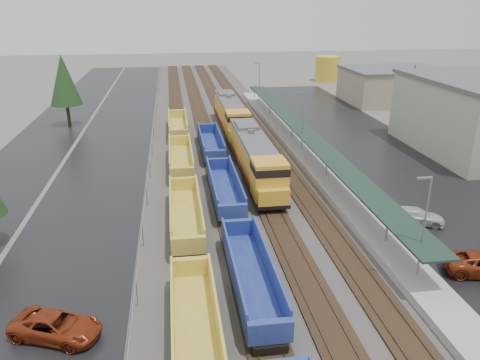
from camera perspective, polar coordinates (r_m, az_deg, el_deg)
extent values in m
cube|color=#302D2B|center=(68.64, -2.46, 5.39)|extent=(20.00, 160.00, 0.08)
cube|color=black|center=(68.29, -7.49, 5.25)|extent=(2.60, 160.00, 0.15)
cube|color=#473326|center=(68.26, -8.11, 5.31)|extent=(0.08, 160.00, 0.07)
cube|color=#473326|center=(68.27, -6.89, 5.37)|extent=(0.08, 160.00, 0.07)
cube|color=black|center=(68.44, -4.13, 5.41)|extent=(2.60, 160.00, 0.15)
cube|color=#473326|center=(68.37, -4.74, 5.47)|extent=(0.08, 160.00, 0.07)
cube|color=#473326|center=(68.47, -3.53, 5.53)|extent=(0.08, 160.00, 0.07)
cube|color=black|center=(68.83, -0.80, 5.55)|extent=(2.60, 160.00, 0.15)
cube|color=#473326|center=(68.71, -1.40, 5.62)|extent=(0.08, 160.00, 0.07)
cube|color=#473326|center=(68.90, -0.20, 5.66)|extent=(0.08, 160.00, 0.07)
cube|color=black|center=(69.45, 2.49, 5.67)|extent=(2.60, 160.00, 0.15)
cube|color=#473326|center=(69.29, 1.91, 5.74)|extent=(0.08, 160.00, 0.07)
cube|color=#473326|center=(69.55, 3.08, 5.78)|extent=(0.08, 160.00, 0.07)
cube|color=black|center=(68.83, -15.02, 4.71)|extent=(10.00, 160.00, 0.02)
cube|color=black|center=(70.75, -23.09, 4.16)|extent=(9.00, 160.00, 0.02)
cube|color=black|center=(64.11, 15.70, 3.46)|extent=(16.00, 100.00, 0.02)
cube|color=#9E9B93|center=(60.83, 7.49, 3.49)|extent=(3.00, 80.00, 0.70)
cylinder|color=gray|center=(38.49, 17.50, -5.49)|extent=(0.16, 0.16, 2.40)
cylinder|color=gray|center=(51.29, 10.52, 1.80)|extent=(0.16, 0.16, 2.40)
cylinder|color=gray|center=(65.04, 6.38, 6.10)|extent=(0.16, 0.16, 2.40)
cylinder|color=gray|center=(79.24, 3.68, 8.86)|extent=(0.16, 0.16, 2.40)
cylinder|color=gray|center=(93.69, 1.78, 10.77)|extent=(0.16, 0.16, 2.40)
cube|color=#192E22|center=(60.05, 7.61, 6.08)|extent=(2.60, 65.00, 0.15)
cylinder|color=gray|center=(33.67, 21.45, -5.94)|extent=(0.12, 0.12, 8.00)
cube|color=gray|center=(31.95, 21.58, 0.24)|extent=(1.00, 0.15, 0.12)
cylinder|color=gray|center=(59.85, 7.65, 6.82)|extent=(0.12, 0.12, 8.00)
cube|color=gray|center=(58.90, 7.36, 10.49)|extent=(1.00, 0.15, 0.12)
cylinder|color=gray|center=(88.49, 2.37, 11.54)|extent=(0.12, 0.12, 8.00)
cube|color=gray|center=(87.85, 2.07, 14.04)|extent=(1.00, 0.15, 0.12)
cylinder|color=gray|center=(31.25, -12.46, -13.45)|extent=(0.08, 0.08, 2.00)
cylinder|color=gray|center=(38.12, -11.75, -6.69)|extent=(0.08, 0.08, 2.00)
cylinder|color=gray|center=(45.37, -11.28, -2.04)|extent=(0.08, 0.08, 2.00)
cylinder|color=gray|center=(52.83, -10.94, 1.31)|extent=(0.08, 0.08, 2.00)
cylinder|color=gray|center=(60.43, -10.68, 3.83)|extent=(0.08, 0.08, 2.00)
cylinder|color=gray|center=(68.13, -10.48, 5.78)|extent=(0.08, 0.08, 2.00)
cylinder|color=gray|center=(75.88, -10.32, 7.33)|extent=(0.08, 0.08, 2.00)
cylinder|color=gray|center=(83.68, -10.19, 8.60)|extent=(0.08, 0.08, 2.00)
cylinder|color=gray|center=(91.52, -10.08, 9.64)|extent=(0.08, 0.08, 2.00)
cylinder|color=gray|center=(99.38, -9.99, 10.53)|extent=(0.08, 0.08, 2.00)
cylinder|color=gray|center=(107.27, -9.91, 11.28)|extent=(0.08, 0.08, 2.00)
cylinder|color=gray|center=(115.16, -9.84, 11.93)|extent=(0.08, 0.08, 2.00)
cylinder|color=gray|center=(123.08, -9.78, 12.50)|extent=(0.08, 0.08, 2.00)
cylinder|color=gray|center=(131.00, -9.73, 12.99)|extent=(0.08, 0.08, 2.00)
cylinder|color=gray|center=(138.93, -9.68, 13.44)|extent=(0.08, 0.08, 2.00)
cube|color=gray|center=(67.88, -10.54, 6.59)|extent=(0.05, 160.00, 0.05)
cube|color=gray|center=(97.05, 18.22, 10.77)|extent=(18.00, 14.00, 6.00)
cube|color=#59595B|center=(96.58, 18.44, 12.66)|extent=(18.36, 14.28, 0.50)
ellipsoid|color=#515D48|center=(207.94, -15.26, 15.14)|extent=(154.00, 110.00, 19.80)
ellipsoid|color=#515D48|center=(221.56, 4.04, 16.10)|extent=(196.00, 140.00, 25.20)
ellipsoid|color=#515D48|center=(254.82, 19.72, 15.61)|extent=(168.00, 120.00, 21.60)
cylinder|color=#332316|center=(79.34, -20.18, 7.46)|extent=(0.50, 0.50, 3.30)
cone|color=black|center=(78.36, -20.68, 11.36)|extent=(4.84, 4.84, 7.70)
cylinder|color=#332316|center=(74.54, 19.78, 6.59)|extent=(0.50, 0.50, 3.00)
cone|color=black|center=(73.57, 20.26, 10.35)|extent=(4.40, 4.40, 7.00)
cube|color=black|center=(52.13, 1.73, 1.28)|extent=(3.14, 20.96, 0.42)
cube|color=#BB7E1B|center=(52.54, 1.55, 3.49)|extent=(2.94, 16.77, 3.14)
cube|color=#BB7E1B|center=(43.91, 3.59, 0.18)|extent=(3.14, 3.35, 3.56)
cube|color=black|center=(43.55, 3.62, 1.47)|extent=(3.20, 3.41, 0.73)
cube|color=#BB7E1B|center=(42.59, 4.07, -2.03)|extent=(2.94, 1.05, 1.47)
cube|color=#59595B|center=(52.06, 1.57, 5.25)|extent=(2.99, 16.77, 0.37)
cube|color=maroon|center=(52.71, -0.06, 2.12)|extent=(0.04, 16.77, 0.37)
cube|color=maroon|center=(53.19, 3.12, 2.26)|extent=(0.04, 16.77, 0.37)
cube|color=black|center=(52.27, 1.72, 0.85)|extent=(2.31, 6.29, 0.63)
cube|color=black|center=(45.53, 3.31, -2.17)|extent=(2.52, 4.19, 0.52)
cube|color=black|center=(59.09, 0.50, 3.36)|extent=(2.52, 4.19, 0.52)
cylinder|color=#59595B|center=(52.98, 1.38, 5.88)|extent=(0.73, 0.73, 0.52)
cube|color=#59595B|center=(55.99, 0.84, 6.66)|extent=(2.52, 4.19, 0.52)
cube|color=black|center=(72.03, -1.17, 6.84)|extent=(3.14, 20.96, 0.42)
cube|color=#BB7E1B|center=(72.63, -1.29, 8.40)|extent=(2.94, 16.77, 3.14)
cube|color=#BB7E1B|center=(63.68, -0.26, 6.81)|extent=(3.14, 3.35, 3.56)
cube|color=black|center=(63.44, -0.26, 7.73)|extent=(3.20, 3.41, 0.73)
cube|color=#BB7E1B|center=(62.15, -0.01, 5.45)|extent=(2.94, 1.05, 1.47)
cube|color=#59595B|center=(72.29, -1.30, 9.70)|extent=(2.99, 16.77, 0.37)
cube|color=maroon|center=(72.75, -2.45, 7.39)|extent=(0.04, 16.77, 0.37)
cube|color=maroon|center=(73.11, -0.11, 7.48)|extent=(0.04, 16.77, 0.37)
cube|color=black|center=(72.13, -1.17, 6.52)|extent=(2.31, 6.29, 0.63)
cube|color=black|center=(65.08, -0.36, 5.02)|extent=(2.52, 4.19, 0.52)
cube|color=black|center=(79.19, -1.84, 7.89)|extent=(2.52, 4.19, 0.52)
cylinder|color=#59595B|center=(73.25, -1.40, 10.10)|extent=(0.73, 0.73, 0.52)
cube|color=#59595B|center=(76.33, -1.69, 10.50)|extent=(2.52, 4.19, 0.52)
cube|color=gold|center=(27.69, -5.37, -18.48)|extent=(2.58, 12.11, 0.25)
cube|color=gold|center=(27.13, -8.18, -17.16)|extent=(0.15, 12.11, 1.79)
cube|color=gold|center=(27.19, -2.71, -16.84)|extent=(0.15, 12.11, 1.79)
cube|color=gold|center=(32.40, -6.06, -10.53)|extent=(2.58, 0.50, 1.39)
cube|color=black|center=(32.34, -5.93, -12.67)|extent=(1.99, 2.19, 0.50)
cube|color=gold|center=(40.96, -6.63, -4.59)|extent=(2.58, 12.11, 0.25)
cube|color=gold|center=(40.58, -8.43, -3.54)|extent=(0.15, 12.11, 1.79)
cube|color=gold|center=(40.62, -4.92, -3.35)|extent=(0.15, 12.11, 1.79)
cube|color=gold|center=(35.07, -6.29, -7.92)|extent=(2.58, 0.50, 1.39)
cube|color=gold|center=(46.43, -6.95, -0.52)|extent=(2.58, 0.50, 1.39)
cube|color=black|center=(36.16, -6.28, -8.77)|extent=(1.99, 2.19, 0.50)
cube|color=black|center=(46.15, -6.86, -1.98)|extent=(1.99, 2.19, 0.50)
cube|color=gold|center=(55.44, -7.22, 2.30)|extent=(2.58, 12.11, 0.25)
cube|color=gold|center=(55.17, -8.55, 3.12)|extent=(0.15, 12.11, 1.79)
cube|color=gold|center=(55.20, -5.97, 3.25)|extent=(0.15, 12.11, 1.79)
cube|color=gold|center=(49.31, -7.06, 0.78)|extent=(2.58, 0.50, 1.39)
cube|color=gold|center=(61.21, -7.41, 4.77)|extent=(2.58, 0.50, 1.39)
cube|color=black|center=(50.31, -7.03, -0.01)|extent=(1.99, 2.19, 0.50)
cube|color=black|center=(60.83, -7.35, 3.69)|extent=(1.99, 2.19, 0.50)
cube|color=gold|center=(70.40, -7.56, 6.31)|extent=(2.58, 12.11, 0.25)
cube|color=gold|center=(70.18, -8.62, 6.96)|extent=(0.15, 12.11, 1.79)
cube|color=gold|center=(70.21, -6.58, 7.06)|extent=(0.15, 12.11, 1.79)
cube|color=gold|center=(64.18, -7.47, 5.52)|extent=(2.58, 0.50, 1.39)
cube|color=gold|center=(76.32, -7.69, 7.98)|extent=(2.58, 0.50, 1.39)
cube|color=black|center=(65.12, -7.45, 4.84)|extent=(1.99, 2.19, 0.50)
cube|color=black|center=(75.86, -7.65, 7.13)|extent=(1.99, 2.19, 0.50)
cube|color=navy|center=(32.32, 1.32, -11.96)|extent=(2.56, 12.29, 0.25)
cube|color=navy|center=(31.69, -0.90, -10.79)|extent=(0.15, 12.29, 1.77)
cube|color=navy|center=(32.05, 3.54, -10.44)|extent=(0.15, 12.29, 1.77)
cube|color=navy|center=(26.87, 3.69, -17.98)|extent=(2.56, 0.49, 1.38)
cube|color=navy|center=(37.42, -0.29, -5.85)|extent=(2.56, 0.49, 1.38)
cube|color=black|center=(28.01, 3.34, -18.68)|extent=(1.97, 2.17, 0.49)
cube|color=black|center=(37.27, -0.14, -7.67)|extent=(1.97, 2.17, 0.49)
cube|color=navy|center=(46.20, -1.92, -1.42)|extent=(2.56, 12.29, 0.25)
cube|color=navy|center=(45.76, -3.46, -0.47)|extent=(0.15, 12.29, 1.77)
cube|color=navy|center=(46.01, -0.41, -0.31)|extent=(0.15, 12.29, 1.77)
cube|color=navy|center=(40.15, -0.90, -3.91)|extent=(2.56, 0.49, 1.38)
cube|color=navy|center=(51.86, -2.72, 1.93)|extent=(2.56, 0.49, 1.38)
cube|color=black|center=(41.18, -1.01, -4.75)|extent=(1.97, 2.17, 0.49)
cube|color=black|center=(51.54, -2.62, 0.64)|extent=(1.97, 2.17, 0.49)
cube|color=navy|center=(60.98, -3.60, 4.15)|extent=(2.56, 12.29, 0.25)
cube|color=navy|center=(60.65, -4.78, 4.90)|extent=(0.15, 12.29, 1.77)
cube|color=navy|center=(60.84, -2.46, 5.00)|extent=(0.15, 12.29, 1.77)
cube|color=navy|center=(54.74, -3.04, 2.95)|extent=(2.56, 0.49, 1.38)
cube|color=navy|center=(66.89, -4.08, 6.26)|extent=(2.56, 0.49, 1.38)
cube|color=black|center=(55.70, -3.09, 2.21)|extent=(1.97, 2.17, 0.49)
cube|color=black|center=(66.48, -4.01, 5.30)|extent=(1.97, 2.17, 0.49)
cylinder|color=gold|center=(119.89, 10.62, 13.18)|extent=(5.95, 5.95, 5.95)
imported|color=maroon|center=(30.39, -21.52, -16.28)|extent=(4.22, 5.84, 1.48)
imported|color=silver|center=(44.11, 20.65, -4.16)|extent=(3.51, 5.21, 1.40)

